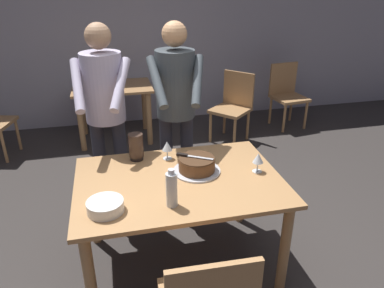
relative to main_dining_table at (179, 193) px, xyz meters
name	(u,v)px	position (x,y,z in m)	size (l,w,h in m)	color
ground_plane	(181,263)	(0.00, 0.00, -0.64)	(14.00, 14.00, 0.00)	#383330
back_wall	(133,29)	(0.00, 3.24, 0.71)	(10.00, 0.12, 2.70)	#ADA8B2
main_dining_table	(179,193)	(0.00, 0.00, 0.00)	(1.41, 0.98, 0.75)	tan
cake_on_platter	(197,165)	(0.15, 0.08, 0.16)	(0.34, 0.34, 0.11)	silver
cake_knife	(187,156)	(0.08, 0.12, 0.23)	(0.24, 0.16, 0.02)	silver
plate_stack	(105,206)	(-0.50, -0.27, 0.14)	(0.22, 0.22, 0.07)	white
wine_glass_near	(167,146)	(-0.03, 0.33, 0.21)	(0.08, 0.08, 0.14)	silver
wine_glass_far	(258,159)	(0.57, -0.02, 0.21)	(0.08, 0.08, 0.14)	silver
water_bottle	(172,189)	(-0.10, -0.30, 0.22)	(0.07, 0.07, 0.25)	silver
hurricane_lamp	(136,147)	(-0.26, 0.37, 0.22)	(0.11, 0.11, 0.21)	black
person_cutting_cake	(176,102)	(0.12, 0.70, 0.44)	(0.47, 0.56, 1.72)	#2D2D38
person_standing_beside	(105,106)	(-0.46, 0.73, 0.44)	(0.46, 0.57, 1.72)	#2D2D38
background_table	(113,98)	(-0.37, 2.54, -0.06)	(1.00, 0.70, 0.74)	tan
background_chair_1	(233,104)	(1.16, 2.18, -0.15)	(0.62, 0.62, 0.90)	tan
background_chair_2	(287,93)	(2.10, 2.51, -0.15)	(0.49, 0.49, 0.90)	tan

